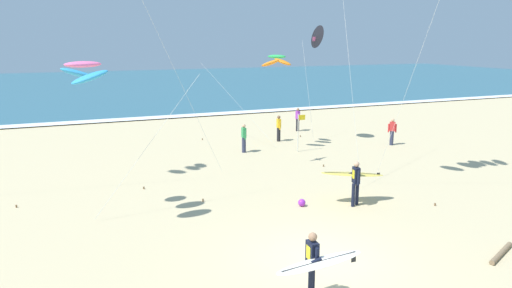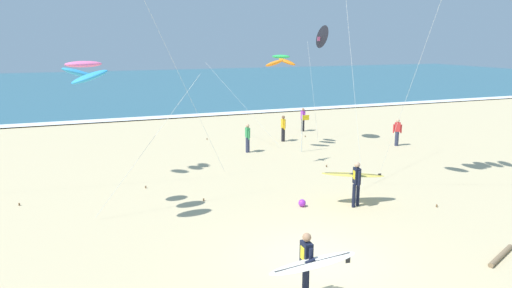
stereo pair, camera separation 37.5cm
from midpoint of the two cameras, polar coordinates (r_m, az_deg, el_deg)
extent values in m
plane|color=#CCB789|center=(13.71, 6.97, -13.80)|extent=(160.00, 160.00, 0.00)
cube|color=#2D6075|center=(67.09, -17.13, 6.85)|extent=(160.00, 60.00, 0.08)
cube|color=white|center=(37.82, -12.75, 3.14)|extent=(160.00, 1.48, 0.01)
cylinder|color=black|center=(17.81, 11.12, -6.11)|extent=(0.13, 0.13, 0.88)
cylinder|color=black|center=(18.03, 11.58, -5.90)|extent=(0.13, 0.13, 0.88)
cube|color=black|center=(17.70, 11.46, -3.73)|extent=(0.27, 0.38, 0.60)
cube|color=yellow|center=(17.65, 11.14, -3.63)|extent=(0.05, 0.20, 0.32)
sphere|color=tan|center=(17.59, 11.52, -2.42)|extent=(0.21, 0.21, 0.21)
cylinder|color=black|center=(17.51, 11.72, -4.06)|extent=(0.09, 0.09, 0.56)
cylinder|color=black|center=(17.87, 11.21, -3.19)|extent=(0.09, 0.09, 0.26)
cylinder|color=black|center=(17.97, 10.91, -3.52)|extent=(0.26, 0.13, 0.14)
ellipsoid|color=#EFD14C|center=(18.04, 11.04, -3.60)|extent=(2.55, 1.10, 0.28)
cube|color=#333333|center=(18.03, 11.04, -3.49)|extent=(2.13, 0.49, 0.19)
cube|color=#262628|center=(18.45, 14.06, -3.61)|extent=(0.12, 0.04, 0.14)
cylinder|color=black|center=(11.57, 5.70, -16.60)|extent=(0.13, 0.13, 0.88)
cylinder|color=black|center=(11.74, 5.89, -16.14)|extent=(0.13, 0.13, 0.88)
cube|color=black|center=(11.32, 5.88, -13.09)|extent=(0.21, 0.35, 0.60)
cube|color=yellow|center=(11.26, 5.39, -13.00)|extent=(0.02, 0.20, 0.32)
sphere|color=#A87A59|center=(11.14, 5.93, -11.14)|extent=(0.21, 0.21, 0.21)
cylinder|color=black|center=(11.09, 6.43, -13.05)|extent=(0.09, 0.09, 0.26)
cylinder|color=black|center=(11.05, 6.34, -13.89)|extent=(0.26, 0.09, 0.14)
cylinder|color=black|center=(11.52, 5.36, -12.81)|extent=(0.09, 0.09, 0.56)
ellipsoid|color=white|center=(11.06, 6.72, -14.11)|extent=(2.15, 0.58, 0.27)
cube|color=#333333|center=(11.04, 6.72, -13.94)|extent=(1.87, 0.09, 0.18)
cube|color=#262628|center=(11.49, 10.81, -13.57)|extent=(0.12, 0.02, 0.14)
cylinder|color=silver|center=(18.96, 17.68, 7.35)|extent=(0.41, 3.20, 8.88)
cylinder|color=brown|center=(18.83, 20.36, -6.89)|extent=(0.06, 0.06, 0.10)
cone|color=black|center=(27.95, 6.95, 12.83)|extent=(0.44, 1.33, 1.32)
cube|color=pink|center=(27.95, 6.94, 12.54)|extent=(0.48, 0.02, 0.24)
cylinder|color=silver|center=(28.86, 5.95, 6.47)|extent=(0.01, 1.72, 5.89)
cylinder|color=brown|center=(30.07, 5.05, 0.96)|extent=(0.06, 0.06, 0.10)
ellipsoid|color=#2D99DB|center=(17.02, -21.38, 7.96)|extent=(1.23, 0.76, 0.55)
ellipsoid|color=pink|center=(16.10, -20.91, 9.02)|extent=(1.22, 0.76, 0.20)
ellipsoid|color=#2D99DB|center=(15.22, -20.18, 7.61)|extent=(1.23, 0.76, 0.55)
cylinder|color=silver|center=(16.94, -13.48, -0.03)|extent=(3.98, 0.61, 4.76)
cylinder|color=brown|center=(18.27, -7.04, -6.77)|extent=(0.06, 0.06, 0.10)
cylinder|color=silver|center=(20.77, 10.39, 12.92)|extent=(0.31, 3.58, 12.35)
cylinder|color=brown|center=(23.17, 7.73, -2.62)|extent=(0.06, 0.06, 0.10)
cylinder|color=silver|center=(20.13, -9.51, 7.04)|extent=(3.75, 0.94, 8.19)
cylinder|color=brown|center=(20.17, -13.98, -5.19)|extent=(0.06, 0.06, 0.10)
ellipsoid|color=orange|center=(25.47, 1.31, 9.79)|extent=(1.05, 1.10, 0.52)
ellipsoid|color=green|center=(26.23, 2.11, 10.56)|extent=(1.04, 1.09, 0.20)
ellipsoid|color=orange|center=(27.02, 2.85, 9.93)|extent=(1.05, 1.10, 0.52)
cylinder|color=silver|center=(27.56, -2.67, 4.94)|extent=(3.30, 3.73, 4.65)
cylinder|color=brown|center=(29.23, -6.89, 0.58)|extent=(0.06, 0.06, 0.10)
cylinder|color=brown|center=(19.69, -27.56, -6.71)|extent=(0.06, 0.06, 0.10)
cylinder|color=black|center=(28.62, 2.39, 1.17)|extent=(0.22, 0.22, 0.84)
cube|color=gold|center=(28.49, 2.40, 2.53)|extent=(0.20, 0.33, 0.54)
sphere|color=brown|center=(28.43, 2.41, 3.28)|extent=(0.20, 0.20, 0.20)
cylinder|color=gold|center=(28.32, 2.56, 2.26)|extent=(0.08, 0.08, 0.50)
cylinder|color=gold|center=(28.70, 2.25, 2.40)|extent=(0.08, 0.08, 0.50)
cylinder|color=#2D334C|center=(28.64, 15.78, 0.70)|extent=(0.22, 0.22, 0.84)
cube|color=red|center=(28.51, 15.86, 2.06)|extent=(0.37, 0.32, 0.54)
sphere|color=tan|center=(28.44, 15.90, 2.81)|extent=(0.20, 0.20, 0.20)
cylinder|color=red|center=(28.55, 16.26, 1.85)|extent=(0.08, 0.08, 0.50)
cylinder|color=red|center=(28.50, 15.43, 1.88)|extent=(0.08, 0.08, 0.50)
cylinder|color=black|center=(31.91, 4.73, 2.32)|extent=(0.22, 0.22, 0.84)
cube|color=purple|center=(31.79, 4.75, 3.54)|extent=(0.19, 0.33, 0.54)
sphere|color=#A87A59|center=(31.74, 4.77, 4.22)|extent=(0.20, 0.20, 0.20)
cylinder|color=purple|center=(31.63, 4.94, 3.31)|extent=(0.08, 0.08, 0.50)
cylinder|color=purple|center=(31.99, 4.57, 3.42)|extent=(0.08, 0.08, 0.50)
cylinder|color=#2D334C|center=(25.76, -1.89, -0.11)|extent=(0.22, 0.22, 0.84)
cube|color=#339351|center=(25.62, -1.91, 1.39)|extent=(0.18, 0.32, 0.54)
sphere|color=tan|center=(25.55, -1.91, 2.23)|extent=(0.20, 0.20, 0.20)
cylinder|color=#339351|center=(25.83, -2.07, 1.26)|extent=(0.08, 0.08, 0.50)
cylinder|color=#339351|center=(25.45, -1.73, 1.09)|extent=(0.08, 0.08, 0.50)
cylinder|color=silver|center=(25.90, 4.70, 1.35)|extent=(0.05, 0.05, 2.10)
cube|color=yellow|center=(25.85, 5.17, 3.23)|extent=(0.40, 0.02, 0.28)
sphere|color=purple|center=(17.66, 4.97, -7.10)|extent=(0.28, 0.28, 0.28)
cylinder|color=#846B4C|center=(15.45, 26.97, -11.71)|extent=(1.58, 0.83, 0.15)
camera|label=1|loc=(0.19, -90.65, -0.14)|focal=32.97mm
camera|label=2|loc=(0.19, 89.35, 0.14)|focal=32.97mm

